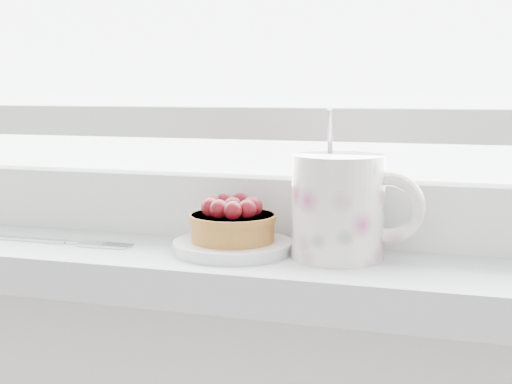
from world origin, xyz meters
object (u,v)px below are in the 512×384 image
at_px(raspberry_tart, 233,221).
at_px(floral_mug, 341,205).
at_px(fork, 54,241).
at_px(saucer, 233,246).

relative_size(raspberry_tart, floral_mug, 0.61).
bearing_deg(fork, raspberry_tart, 4.34).
xyz_separation_m(raspberry_tart, floral_mug, (0.11, 0.01, 0.02)).
distance_m(raspberry_tart, floral_mug, 0.11).
height_order(raspberry_tart, fork, raspberry_tart).
distance_m(floral_mug, fork, 0.32).
relative_size(saucer, raspberry_tart, 1.38).
relative_size(raspberry_tart, fork, 0.49).
xyz_separation_m(saucer, fork, (-0.20, -0.02, -0.00)).
bearing_deg(raspberry_tart, fork, -175.66).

